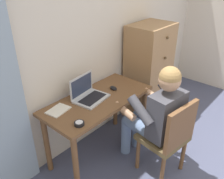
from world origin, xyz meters
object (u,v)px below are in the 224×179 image
at_px(laptop, 88,94).
at_px(computer_mouse, 113,88).
at_px(chair, 169,136).
at_px(desk, 99,108).
at_px(person_seated, 156,112).
at_px(notebook_pad, 58,110).
at_px(dresser, 148,72).
at_px(desk_clock, 79,124).

relative_size(laptop, computer_mouse, 3.71).
bearing_deg(chair, desk, 107.56).
height_order(chair, person_seated, person_seated).
distance_m(desk, person_seated, 0.60).
relative_size(laptop, notebook_pad, 1.77).
xyz_separation_m(dresser, chair, (-0.82, -0.79, -0.16)).
relative_size(chair, desk_clock, 9.59).
xyz_separation_m(desk, notebook_pad, (-0.41, 0.13, 0.12)).
xyz_separation_m(laptop, desk_clock, (-0.37, -0.27, -0.04)).
bearing_deg(person_seated, desk_clock, 152.69).
distance_m(computer_mouse, notebook_pad, 0.68).
xyz_separation_m(person_seated, notebook_pad, (-0.66, 0.67, 0.07)).
height_order(desk, chair, chair).
relative_size(desk, computer_mouse, 11.88).
bearing_deg(desk, chair, -72.44).
relative_size(person_seated, notebook_pad, 5.62).
height_order(chair, notebook_pad, chair).
bearing_deg(dresser, computer_mouse, -175.65).
height_order(laptop, notebook_pad, laptop).
relative_size(desk, desk_clock, 13.20).
bearing_deg(chair, laptop, 110.02).
bearing_deg(desk_clock, notebook_pad, 86.57).
height_order(desk, computer_mouse, computer_mouse).
bearing_deg(person_seated, chair, -96.83).
bearing_deg(desk_clock, desk, 23.53).
height_order(dresser, laptop, dresser).
height_order(person_seated, laptop, person_seated).
xyz_separation_m(person_seated, desk_clock, (-0.68, 0.35, 0.08)).
distance_m(desk, notebook_pad, 0.45).
distance_m(chair, desk_clock, 0.89).
bearing_deg(desk_clock, computer_mouse, 16.34).
distance_m(person_seated, laptop, 0.70).
relative_size(dresser, computer_mouse, 12.87).
bearing_deg(notebook_pad, dresser, -11.81).
distance_m(laptop, desk_clock, 0.46).
bearing_deg(person_seated, laptop, 116.80).
height_order(chair, laptop, laptop).
bearing_deg(dresser, person_seated, -142.61).
distance_m(person_seated, desk_clock, 0.77).
xyz_separation_m(dresser, desk_clock, (-1.48, -0.26, 0.09)).
distance_m(dresser, desk_clock, 1.51).
bearing_deg(person_seated, computer_mouse, 89.64).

